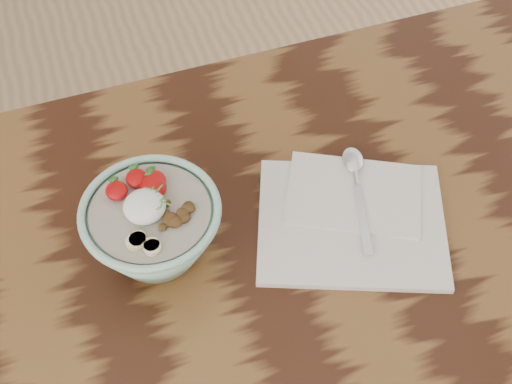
{
  "coord_description": "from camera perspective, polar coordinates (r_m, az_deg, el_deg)",
  "views": [
    {
      "loc": [
        -17.23,
        -44.35,
        160.09
      ],
      "look_at": [
        0.88,
        8.25,
        86.07
      ],
      "focal_mm": 50.0,
      "sensor_mm": 36.0,
      "label": 1
    }
  ],
  "objects": [
    {
      "name": "breakfast_bowl",
      "position": [
        0.96,
        -8.24,
        -2.78
      ],
      "size": [
        18.67,
        18.67,
        12.65
      ],
      "rotation": [
        0.0,
        0.0,
        -0.24
      ],
      "color": "#99CDB6",
      "rests_on": "table"
    },
    {
      "name": "napkin",
      "position": [
        1.04,
        7.67,
        -1.98
      ],
      "size": [
        32.66,
        29.75,
        1.64
      ],
      "rotation": [
        0.0,
        0.0,
        -0.37
      ],
      "color": "silver",
      "rests_on": "table"
    },
    {
      "name": "table",
      "position": [
        1.06,
        1.02,
        -10.19
      ],
      "size": [
        160.0,
        90.0,
        75.0
      ],
      "color": "black",
      "rests_on": "ground"
    },
    {
      "name": "spoon",
      "position": [
        1.07,
        7.93,
        1.44
      ],
      "size": [
        7.43,
        19.15,
        1.01
      ],
      "rotation": [
        0.0,
        0.0,
        -0.28
      ],
      "color": "silver",
      "rests_on": "napkin"
    }
  ]
}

